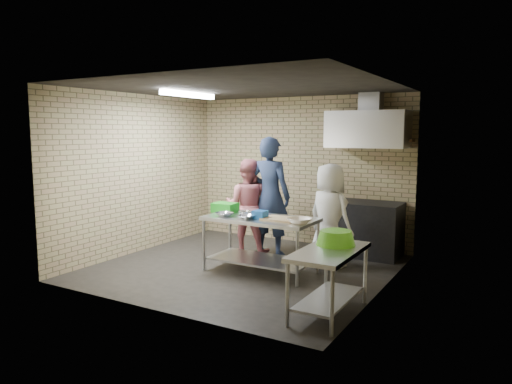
# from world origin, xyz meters

# --- Properties ---
(floor) EXTENTS (4.20, 4.20, 0.00)m
(floor) POSITION_xyz_m (0.00, 0.00, 0.00)
(floor) COLOR black
(floor) RESTS_ON ground
(ceiling) EXTENTS (4.20, 4.20, 0.00)m
(ceiling) POSITION_xyz_m (0.00, 0.00, 2.70)
(ceiling) COLOR black
(ceiling) RESTS_ON ground
(back_wall) EXTENTS (4.20, 0.06, 2.70)m
(back_wall) POSITION_xyz_m (0.00, 2.00, 1.35)
(back_wall) COLOR tan
(back_wall) RESTS_ON ground
(front_wall) EXTENTS (4.20, 0.06, 2.70)m
(front_wall) POSITION_xyz_m (0.00, -2.00, 1.35)
(front_wall) COLOR tan
(front_wall) RESTS_ON ground
(left_wall) EXTENTS (0.06, 4.00, 2.70)m
(left_wall) POSITION_xyz_m (-2.10, 0.00, 1.35)
(left_wall) COLOR tan
(left_wall) RESTS_ON ground
(right_wall) EXTENTS (0.06, 4.00, 2.70)m
(right_wall) POSITION_xyz_m (2.10, 0.00, 1.35)
(right_wall) COLOR tan
(right_wall) RESTS_ON ground
(prep_table) EXTENTS (1.63, 0.82, 0.82)m
(prep_table) POSITION_xyz_m (0.31, -0.04, 0.41)
(prep_table) COLOR silver
(prep_table) RESTS_ON floor
(side_counter) EXTENTS (0.60, 1.20, 0.75)m
(side_counter) POSITION_xyz_m (1.80, -1.10, 0.38)
(side_counter) COLOR silver
(side_counter) RESTS_ON floor
(stove) EXTENTS (1.20, 0.70, 0.90)m
(stove) POSITION_xyz_m (1.35, 1.65, 0.45)
(stove) COLOR black
(stove) RESTS_ON floor
(range_hood) EXTENTS (1.30, 0.60, 0.60)m
(range_hood) POSITION_xyz_m (1.35, 1.70, 2.10)
(range_hood) COLOR silver
(range_hood) RESTS_ON back_wall
(hood_duct) EXTENTS (0.35, 0.30, 0.30)m
(hood_duct) POSITION_xyz_m (1.35, 1.85, 2.55)
(hood_duct) COLOR #A5A8AD
(hood_duct) RESTS_ON back_wall
(wall_shelf) EXTENTS (0.80, 0.20, 0.04)m
(wall_shelf) POSITION_xyz_m (1.65, 1.89, 1.92)
(wall_shelf) COLOR #3F2B19
(wall_shelf) RESTS_ON back_wall
(fluorescent_fixture) EXTENTS (0.10, 1.25, 0.08)m
(fluorescent_fixture) POSITION_xyz_m (-1.00, 0.00, 2.64)
(fluorescent_fixture) COLOR white
(fluorescent_fixture) RESTS_ON ceiling
(green_crate) EXTENTS (0.36, 0.27, 0.15)m
(green_crate) POSITION_xyz_m (-0.39, 0.08, 0.89)
(green_crate) COLOR green
(green_crate) RESTS_ON prep_table
(blue_tub) EXTENTS (0.18, 0.18, 0.12)m
(blue_tub) POSITION_xyz_m (0.36, -0.14, 0.88)
(blue_tub) COLOR #175BB2
(blue_tub) RESTS_ON prep_table
(cutting_board) EXTENTS (0.50, 0.38, 0.03)m
(cutting_board) POSITION_xyz_m (0.66, -0.06, 0.83)
(cutting_board) COLOR #D5B37B
(cutting_board) RESTS_ON prep_table
(mixing_bowl_a) EXTENTS (0.32, 0.32, 0.06)m
(mixing_bowl_a) POSITION_xyz_m (-0.19, -0.24, 0.85)
(mixing_bowl_a) COLOR #B4B7BB
(mixing_bowl_a) RESTS_ON prep_table
(mixing_bowl_b) EXTENTS (0.24, 0.24, 0.06)m
(mixing_bowl_b) POSITION_xyz_m (0.01, 0.01, 0.85)
(mixing_bowl_b) COLOR silver
(mixing_bowl_b) RESTS_ON prep_table
(mixing_bowl_c) EXTENTS (0.29, 0.29, 0.06)m
(mixing_bowl_c) POSITION_xyz_m (0.21, -0.26, 0.85)
(mixing_bowl_c) COLOR #ACAEB2
(mixing_bowl_c) RESTS_ON prep_table
(ceramic_bowl) EXTENTS (0.39, 0.39, 0.08)m
(ceramic_bowl) POSITION_xyz_m (1.01, -0.19, 0.85)
(ceramic_bowl) COLOR beige
(ceramic_bowl) RESTS_ON prep_table
(green_basin) EXTENTS (0.46, 0.46, 0.17)m
(green_basin) POSITION_xyz_m (1.78, -0.85, 0.83)
(green_basin) COLOR #59C626
(green_basin) RESTS_ON side_counter
(bottle_red) EXTENTS (0.07, 0.07, 0.18)m
(bottle_red) POSITION_xyz_m (1.40, 1.89, 2.03)
(bottle_red) COLOR #B22619
(bottle_red) RESTS_ON wall_shelf
(bottle_green) EXTENTS (0.06, 0.06, 0.15)m
(bottle_green) POSITION_xyz_m (1.80, 1.89, 2.02)
(bottle_green) COLOR green
(bottle_green) RESTS_ON wall_shelf
(man_navy) EXTENTS (0.73, 0.48, 1.98)m
(man_navy) POSITION_xyz_m (-0.03, 0.89, 0.99)
(man_navy) COLOR black
(man_navy) RESTS_ON floor
(woman_pink) EXTENTS (0.92, 0.80, 1.61)m
(woman_pink) POSITION_xyz_m (-0.43, 0.83, 0.81)
(woman_pink) COLOR #C0656D
(woman_pink) RESTS_ON floor
(woman_white) EXTENTS (0.90, 0.74, 1.59)m
(woman_white) POSITION_xyz_m (1.09, 0.72, 0.79)
(woman_white) COLOR silver
(woman_white) RESTS_ON floor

